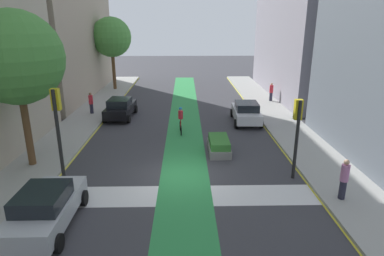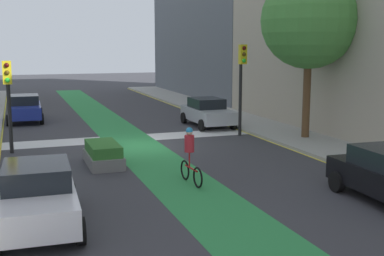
{
  "view_description": "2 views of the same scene",
  "coord_description": "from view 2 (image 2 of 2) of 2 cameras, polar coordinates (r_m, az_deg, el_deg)",
  "views": [
    {
      "loc": [
        0.24,
        -14.85,
        7.27
      ],
      "look_at": [
        0.65,
        3.83,
        1.23
      ],
      "focal_mm": 30.9,
      "sensor_mm": 36.0,
      "label": 1
    },
    {
      "loc": [
        5.2,
        21.45,
        4.48
      ],
      "look_at": [
        -0.65,
        5.08,
        1.58
      ],
      "focal_mm": 46.41,
      "sensor_mm": 36.0,
      "label": 2
    }
  ],
  "objects": [
    {
      "name": "car_white_right_far",
      "position": [
        13.02,
        -17.34,
        -7.39
      ],
      "size": [
        2.16,
        4.27,
        1.57
      ],
      "color": "silver",
      "rests_on": "ground_plane"
    },
    {
      "name": "traffic_signal_near_left",
      "position": [
        24.7,
        5.73,
        6.36
      ],
      "size": [
        0.35,
        0.52,
        4.53
      ],
      "color": "black",
      "rests_on": "ground_plane"
    },
    {
      "name": "sidewalk_left",
      "position": [
        25.31,
        10.8,
        -0.73
      ],
      "size": [
        3.0,
        60.0,
        0.15
      ],
      "primitive_type": "cube",
      "color": "#9E9E99",
      "rests_on": "ground_plane"
    },
    {
      "name": "car_blue_right_near",
      "position": [
        31.18,
        -18.65,
        2.19
      ],
      "size": [
        2.11,
        4.24,
        1.57
      ],
      "color": "navy",
      "rests_on": "ground_plane"
    },
    {
      "name": "curb_stripe_left",
      "position": [
        24.61,
        7.78,
        -1.1
      ],
      "size": [
        0.16,
        60.0,
        0.01
      ],
      "primitive_type": "cube",
      "color": "yellow",
      "rests_on": "ground_plane"
    },
    {
      "name": "crosswalk_band",
      "position": [
        24.43,
        -7.03,
        -1.17
      ],
      "size": [
        12.0,
        1.8,
        0.01
      ],
      "primitive_type": "cube",
      "color": "silver",
      "rests_on": "ground_plane"
    },
    {
      "name": "bike_lane_paint",
      "position": [
        22.47,
        -6.4,
        -2.09
      ],
      "size": [
        2.4,
        60.0,
        0.01
      ],
      "primitive_type": "cube",
      "color": "#2D8C47",
      "rests_on": "ground_plane"
    },
    {
      "name": "ground_plane",
      "position": [
        22.52,
        -5.91,
        -2.06
      ],
      "size": [
        120.0,
        120.0,
        0.0
      ],
      "primitive_type": "plane",
      "color": "#38383D"
    },
    {
      "name": "cyclist_in_lane",
      "position": [
        16.21,
        -0.22,
        -3.04
      ],
      "size": [
        0.32,
        1.73,
        1.86
      ],
      "color": "black",
      "rests_on": "ground_plane"
    },
    {
      "name": "street_tree_near",
      "position": [
        24.04,
        13.35,
        11.93
      ],
      "size": [
        4.5,
        4.5,
        7.74
      ],
      "color": "brown",
      "rests_on": "sidewalk_left"
    },
    {
      "name": "car_silver_left_near",
      "position": [
        27.78,
        1.78,
        1.85
      ],
      "size": [
        2.03,
        4.21,
        1.57
      ],
      "color": "#B2B7BF",
      "rests_on": "ground_plane"
    },
    {
      "name": "median_planter",
      "position": [
        19.07,
        -10.16,
        -3.03
      ],
      "size": [
        1.21,
        2.51,
        0.85
      ],
      "color": "slate",
      "rests_on": "ground_plane"
    },
    {
      "name": "traffic_signal_near_right",
      "position": [
        21.77,
        -20.38,
        4.25
      ],
      "size": [
        0.35,
        0.52,
        3.87
      ],
      "color": "black",
      "rests_on": "ground_plane"
    }
  ]
}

